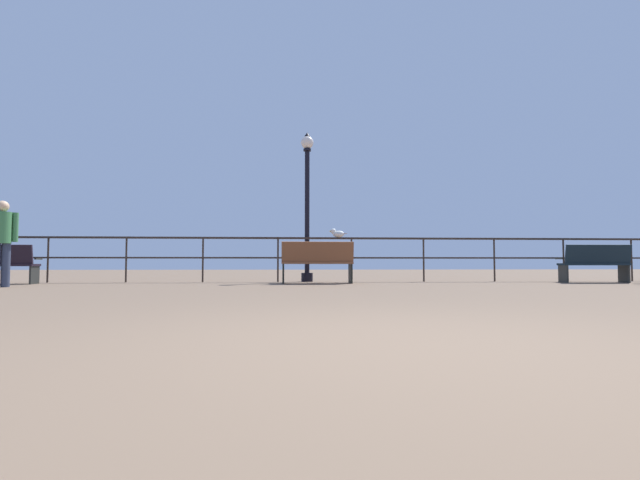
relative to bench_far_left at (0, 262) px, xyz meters
The scene contains 8 objects.
ground_plane 10.66m from the bench_far_left, 48.98° to the right, with size 60.00×60.00×0.00m, color brown.
pier_railing 7.06m from the bench_far_left, ahead, with size 20.27×0.05×1.11m.
bench_far_left is the anchor object (origin of this frame).
bench_near_left 7.00m from the bench_far_left, ahead, with size 1.64×0.69×0.96m.
bench_near_right 13.67m from the bench_far_left, ahead, with size 1.58×0.64×0.91m.
lamppost_center 7.09m from the bench_far_left, ahead, with size 0.33×0.33×3.82m.
person_by_bench 1.54m from the bench_far_left, 58.75° to the right, with size 0.46×0.36×1.69m.
seagull_on_rail 7.65m from the bench_far_left, ahead, with size 0.45×0.28×0.22m.
Camera 1 is at (-0.61, -2.60, 0.47)m, focal length 26.00 mm.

